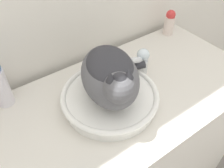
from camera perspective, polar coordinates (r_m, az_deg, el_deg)
name	(u,v)px	position (r m, az deg, el deg)	size (l,w,h in m)	color
vanity_counter	(116,158)	(1.22, 1.03, -17.30)	(1.16, 0.54, 0.85)	beige
sink_basin	(110,98)	(0.84, -0.53, -3.29)	(0.34, 0.34, 0.06)	white
cat	(111,74)	(0.75, -0.34, 2.32)	(0.32, 0.32, 0.18)	#56565B
faucet	(141,61)	(0.93, 6.91, 5.52)	(0.15, 0.07, 0.15)	silver
deodorant_stick	(169,22)	(1.24, 13.66, 14.21)	(0.05, 0.05, 0.13)	silver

